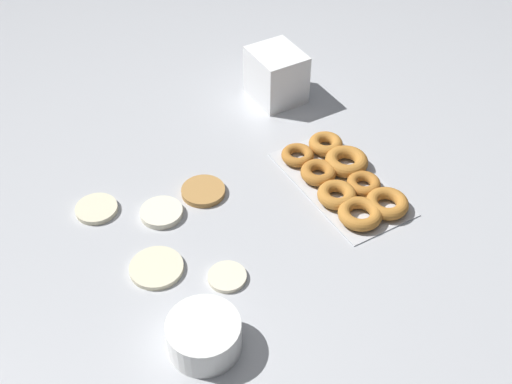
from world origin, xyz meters
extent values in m
plane|color=#B2B5BA|center=(0.00, 0.00, 0.00)|extent=(3.00, 3.00, 0.00)
cylinder|color=beige|center=(-0.11, 0.20, 0.01)|extent=(0.12, 0.12, 0.01)
cylinder|color=#B27F42|center=(0.05, 0.00, 0.01)|extent=(0.11, 0.11, 0.01)
cylinder|color=silver|center=(0.04, 0.12, 0.01)|extent=(0.10, 0.10, 0.02)
cylinder|color=beige|center=(-0.21, 0.08, 0.01)|extent=(0.08, 0.08, 0.01)
cylinder|color=beige|center=(0.13, 0.24, 0.01)|extent=(0.10, 0.10, 0.01)
cube|color=silver|center=(-0.09, -0.31, 0.00)|extent=(0.37, 0.19, 0.01)
torus|color=#B7752D|center=(-0.21, -0.35, 0.02)|extent=(0.10, 0.10, 0.03)
torus|color=#AD6B28|center=(-0.13, -0.34, 0.02)|extent=(0.08, 0.08, 0.03)
torus|color=#B7752D|center=(-0.04, -0.35, 0.02)|extent=(0.11, 0.11, 0.03)
torus|color=#B7752D|center=(0.04, -0.35, 0.02)|extent=(0.09, 0.09, 0.03)
torus|color=#B7752D|center=(-0.21, -0.27, 0.02)|extent=(0.10, 0.10, 0.03)
torus|color=#B7752D|center=(-0.13, -0.26, 0.02)|extent=(0.09, 0.09, 0.03)
torus|color=#AD6B28|center=(-0.04, -0.27, 0.02)|extent=(0.09, 0.09, 0.03)
torus|color=#AD6B28|center=(0.04, -0.26, 0.02)|extent=(0.08, 0.08, 0.02)
cylinder|color=white|center=(-0.33, 0.19, 0.03)|extent=(0.14, 0.14, 0.07)
cube|color=white|center=(0.31, -0.37, 0.01)|extent=(0.15, 0.13, 0.03)
cube|color=white|center=(0.31, -0.37, 0.04)|extent=(0.15, 0.13, 0.03)
cube|color=white|center=(0.31, -0.37, 0.07)|extent=(0.15, 0.13, 0.03)
cube|color=white|center=(0.31, -0.37, 0.10)|extent=(0.15, 0.13, 0.03)
cube|color=white|center=(0.31, -0.37, 0.13)|extent=(0.15, 0.13, 0.03)
camera|label=1|loc=(-0.99, 0.46, 1.06)|focal=45.00mm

